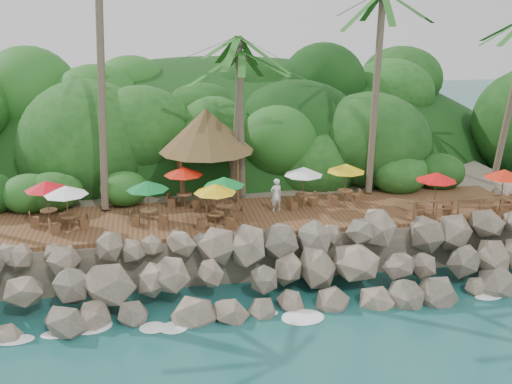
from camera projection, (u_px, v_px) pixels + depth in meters
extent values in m
plane|color=#19514F|center=(282.00, 318.00, 24.14)|extent=(140.00, 140.00, 0.00)
cube|color=gray|center=(229.00, 181.00, 38.86)|extent=(32.00, 25.20, 2.10)
ellipsoid|color=#143811|center=(216.00, 167.00, 46.22)|extent=(44.80, 28.00, 15.40)
cube|color=brown|center=(256.00, 216.00, 29.12)|extent=(26.00, 5.00, 0.20)
ellipsoid|color=white|center=(48.00, 334.00, 22.92)|extent=(1.20, 0.80, 0.06)
ellipsoid|color=white|center=(129.00, 327.00, 23.42)|extent=(1.20, 0.80, 0.06)
ellipsoid|color=white|center=(206.00, 320.00, 23.92)|extent=(1.20, 0.80, 0.06)
ellipsoid|color=white|center=(281.00, 313.00, 24.41)|extent=(1.20, 0.80, 0.06)
ellipsoid|color=white|center=(352.00, 307.00, 24.91)|extent=(1.20, 0.80, 0.06)
ellipsoid|color=white|center=(420.00, 301.00, 25.41)|extent=(1.20, 0.80, 0.06)
ellipsoid|color=white|center=(486.00, 296.00, 25.91)|extent=(1.20, 0.80, 0.06)
cylinder|color=brown|center=(101.00, 78.00, 28.58)|extent=(0.85, 2.41, 12.50)
cylinder|color=brown|center=(237.00, 127.00, 30.51)|extent=(0.97, 1.21, 7.39)
ellipsoid|color=#23601E|center=(236.00, 52.00, 29.40)|extent=(6.00, 6.00, 2.40)
cylinder|color=brown|center=(240.00, 121.00, 30.35)|extent=(0.69, 0.86, 8.08)
ellipsoid|color=#23601E|center=(240.00, 38.00, 29.14)|extent=(6.00, 6.00, 2.40)
cylinder|color=brown|center=(376.00, 96.00, 31.23)|extent=(1.05, 1.52, 10.17)
cylinder|color=brown|center=(511.00, 103.00, 32.76)|extent=(0.84, 1.33, 8.95)
cylinder|color=brown|center=(182.00, 182.00, 29.93)|extent=(0.16, 0.16, 2.40)
cylinder|color=brown|center=(238.00, 180.00, 30.39)|extent=(0.16, 0.16, 2.40)
cylinder|color=brown|center=(179.00, 168.00, 32.56)|extent=(0.16, 0.16, 2.40)
cylinder|color=brown|center=(230.00, 165.00, 33.02)|extent=(0.16, 0.16, 2.40)
cone|color=brown|center=(206.00, 130.00, 30.79)|extent=(4.88, 4.88, 2.20)
cylinder|color=brown|center=(185.00, 201.00, 29.91)|extent=(0.07, 0.07, 0.68)
cylinder|color=brown|center=(184.00, 194.00, 29.80)|extent=(0.77, 0.77, 0.05)
cylinder|color=brown|center=(184.00, 188.00, 29.71)|extent=(0.05, 0.05, 2.01)
cone|color=red|center=(183.00, 171.00, 29.45)|extent=(1.92, 1.92, 0.41)
cube|color=brown|center=(172.00, 203.00, 30.06)|extent=(0.50, 0.50, 0.42)
cube|color=brown|center=(197.00, 204.00, 29.83)|extent=(0.50, 0.50, 0.42)
cylinder|color=brown|center=(345.00, 197.00, 30.46)|extent=(0.07, 0.07, 0.68)
cylinder|color=brown|center=(345.00, 191.00, 30.36)|extent=(0.77, 0.77, 0.05)
cylinder|color=brown|center=(345.00, 185.00, 30.26)|extent=(0.05, 0.05, 2.01)
cone|color=gold|center=(346.00, 168.00, 30.00)|extent=(1.92, 1.92, 0.41)
cube|color=brown|center=(333.00, 201.00, 30.34)|extent=(0.42, 0.42, 0.42)
cube|color=brown|center=(356.00, 199.00, 30.66)|extent=(0.42, 0.42, 0.42)
cylinder|color=brown|center=(500.00, 204.00, 29.47)|extent=(0.07, 0.07, 0.68)
cylinder|color=brown|center=(501.00, 197.00, 29.36)|extent=(0.77, 0.77, 0.05)
cylinder|color=brown|center=(502.00, 191.00, 29.27)|extent=(0.05, 0.05, 2.01)
cone|color=red|center=(504.00, 173.00, 29.01)|extent=(1.92, 1.92, 0.41)
cube|color=brown|center=(491.00, 208.00, 29.21)|extent=(0.49, 0.49, 0.42)
cube|color=brown|center=(509.00, 204.00, 29.80)|extent=(0.49, 0.49, 0.42)
cylinder|color=brown|center=(434.00, 207.00, 28.97)|extent=(0.07, 0.07, 0.68)
cylinder|color=brown|center=(434.00, 200.00, 28.86)|extent=(0.77, 0.77, 0.05)
cylinder|color=brown|center=(435.00, 194.00, 28.77)|extent=(0.05, 0.05, 2.01)
cone|color=red|center=(437.00, 176.00, 28.51)|extent=(1.92, 1.92, 0.41)
cube|color=brown|center=(420.00, 210.00, 29.02)|extent=(0.45, 0.45, 0.42)
cube|color=brown|center=(447.00, 210.00, 28.99)|extent=(0.45, 0.45, 0.42)
cylinder|color=brown|center=(69.00, 223.00, 26.88)|extent=(0.07, 0.07, 0.68)
cylinder|color=brown|center=(68.00, 216.00, 26.78)|extent=(0.77, 0.77, 0.05)
cylinder|color=brown|center=(68.00, 209.00, 26.68)|extent=(0.05, 0.05, 2.01)
cone|color=white|center=(66.00, 190.00, 26.42)|extent=(1.92, 1.92, 0.41)
cube|color=brown|center=(55.00, 229.00, 26.62)|extent=(0.49, 0.49, 0.42)
cube|color=brown|center=(84.00, 224.00, 27.22)|extent=(0.49, 0.49, 0.42)
cylinder|color=brown|center=(49.00, 217.00, 27.60)|extent=(0.07, 0.07, 0.68)
cylinder|color=brown|center=(49.00, 210.00, 27.50)|extent=(0.77, 0.77, 0.05)
cylinder|color=brown|center=(48.00, 204.00, 27.40)|extent=(0.05, 0.05, 2.01)
cone|color=red|center=(46.00, 185.00, 27.14)|extent=(1.92, 1.92, 0.41)
cube|color=brown|center=(35.00, 222.00, 27.43)|extent=(0.45, 0.45, 0.42)
cube|color=brown|center=(64.00, 218.00, 27.86)|extent=(0.45, 0.45, 0.42)
cylinder|color=brown|center=(303.00, 201.00, 29.86)|extent=(0.07, 0.07, 0.68)
cylinder|color=brown|center=(303.00, 194.00, 29.76)|extent=(0.77, 0.77, 0.05)
cylinder|color=brown|center=(303.00, 188.00, 29.66)|extent=(0.05, 0.05, 2.01)
cone|color=white|center=(304.00, 171.00, 29.40)|extent=(1.92, 1.92, 0.41)
cube|color=brown|center=(292.00, 206.00, 29.56)|extent=(0.51, 0.51, 0.42)
cube|color=brown|center=(313.00, 201.00, 30.25)|extent=(0.51, 0.51, 0.42)
cylinder|color=brown|center=(149.00, 217.00, 27.61)|extent=(0.07, 0.07, 0.68)
cylinder|color=brown|center=(149.00, 210.00, 27.51)|extent=(0.77, 0.77, 0.05)
cylinder|color=brown|center=(148.00, 204.00, 27.41)|extent=(0.05, 0.05, 2.01)
cone|color=#0C702D|center=(147.00, 185.00, 27.15)|extent=(1.92, 1.92, 0.41)
cube|color=brown|center=(135.00, 220.00, 27.60)|extent=(0.42, 0.42, 0.42)
cube|color=brown|center=(163.00, 220.00, 27.71)|extent=(0.42, 0.42, 0.42)
cylinder|color=brown|center=(216.00, 221.00, 27.16)|extent=(0.07, 0.07, 0.68)
cylinder|color=brown|center=(216.00, 214.00, 27.06)|extent=(0.77, 0.77, 0.05)
cylinder|color=brown|center=(215.00, 207.00, 26.96)|extent=(0.05, 0.05, 2.01)
cone|color=yellow|center=(215.00, 188.00, 26.70)|extent=(1.92, 1.92, 0.41)
cube|color=brown|center=(201.00, 224.00, 27.15)|extent=(0.42, 0.42, 0.42)
cube|color=brown|center=(230.00, 223.00, 27.26)|extent=(0.42, 0.42, 0.42)
cylinder|color=brown|center=(225.00, 213.00, 28.21)|extent=(0.07, 0.07, 0.68)
cylinder|color=brown|center=(225.00, 206.00, 28.11)|extent=(0.77, 0.77, 0.05)
cylinder|color=brown|center=(225.00, 199.00, 28.01)|extent=(0.05, 0.05, 2.01)
cone|color=#0D7D2E|center=(224.00, 181.00, 27.75)|extent=(1.92, 1.92, 0.41)
cube|color=brown|center=(211.00, 216.00, 28.17)|extent=(0.40, 0.40, 0.42)
cube|color=brown|center=(238.00, 215.00, 28.33)|extent=(0.40, 0.40, 0.42)
cylinder|color=brown|center=(414.00, 212.00, 27.89)|extent=(0.10, 0.10, 1.00)
cylinder|color=brown|center=(436.00, 210.00, 28.07)|extent=(0.10, 0.10, 1.00)
cylinder|color=brown|center=(458.00, 209.00, 28.25)|extent=(0.10, 0.10, 1.00)
cylinder|color=brown|center=(480.00, 208.00, 28.43)|extent=(0.10, 0.10, 1.00)
cylinder|color=brown|center=(502.00, 206.00, 28.62)|extent=(0.10, 0.10, 1.00)
cube|color=brown|center=(492.00, 198.00, 28.39)|extent=(8.30, 0.06, 0.06)
cube|color=brown|center=(491.00, 206.00, 28.51)|extent=(8.30, 0.06, 0.06)
imported|color=white|center=(276.00, 195.00, 29.24)|extent=(0.67, 0.52, 1.64)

